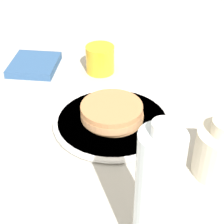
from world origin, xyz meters
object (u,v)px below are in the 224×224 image
object	(u,v)px
pancake_stack	(112,113)
cream_jug	(222,151)
plate	(112,121)
water_bottle_near	(157,200)
juice_glass	(100,59)

from	to	relation	value
pancake_stack	cream_jug	size ratio (longest dim) A/B	1.23
pancake_stack	cream_jug	bearing A→B (deg)	-108.10
plate	water_bottle_near	bearing A→B (deg)	-152.03
plate	water_bottle_near	size ratio (longest dim) A/B	1.06
plate	juice_glass	size ratio (longest dim) A/B	3.46
cream_jug	juice_glass	bearing A→B (deg)	48.71
cream_jug	water_bottle_near	distance (m)	0.24
juice_glass	cream_jug	distance (m)	0.45
plate	pancake_stack	bearing A→B (deg)	-169.17
cream_jug	water_bottle_near	xyz separation A→B (m)	(-0.21, 0.08, 0.07)
juice_glass	cream_jug	world-z (taller)	cream_jug
plate	juice_glass	xyz separation A→B (m)	(0.22, 0.10, 0.03)
pancake_stack	plate	bearing A→B (deg)	10.83
pancake_stack	juice_glass	xyz separation A→B (m)	(0.22, 0.10, 0.00)
juice_glass	water_bottle_near	bearing A→B (deg)	-153.29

